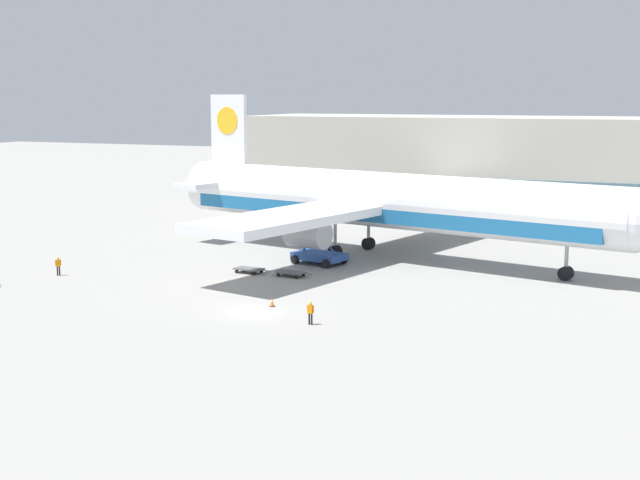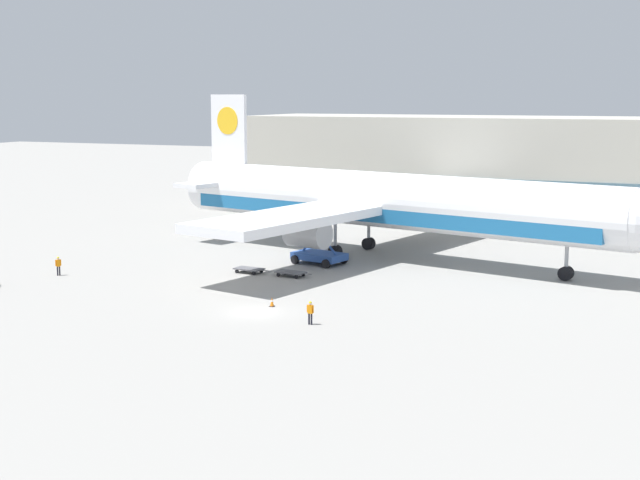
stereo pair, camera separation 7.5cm
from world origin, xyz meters
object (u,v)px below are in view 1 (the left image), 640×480
at_px(ground_crew_far, 310,311).
at_px(traffic_cone_near, 272,302).
at_px(airplane_main, 379,202).
at_px(ground_crew_near, 58,264).
at_px(scissor_lift_loader, 319,243).
at_px(baggage_dolly_lead, 249,269).
at_px(baggage_dolly_second, 291,273).

height_order(ground_crew_far, traffic_cone_near, ground_crew_far).
xyz_separation_m(airplane_main, ground_crew_near, (-24.67, -21.33, -4.76)).
relative_size(scissor_lift_loader, traffic_cone_near, 7.29).
relative_size(scissor_lift_loader, baggage_dolly_lead, 1.53).
bearing_deg(ground_crew_far, ground_crew_near, 167.00).
bearing_deg(scissor_lift_loader, baggage_dolly_second, -76.16).
bearing_deg(traffic_cone_near, ground_crew_far, -38.30).
distance_m(airplane_main, traffic_cone_near, 25.32).
distance_m(baggage_dolly_lead, traffic_cone_near, 14.01).
bearing_deg(airplane_main, ground_crew_far, -67.33).
height_order(baggage_dolly_lead, traffic_cone_near, traffic_cone_near).
distance_m(scissor_lift_loader, ground_crew_far, 24.31).
bearing_deg(baggage_dolly_second, ground_crew_far, -53.96).
height_order(airplane_main, traffic_cone_near, airplane_main).
relative_size(airplane_main, ground_crew_far, 31.92).
bearing_deg(ground_crew_near, ground_crew_far, 109.13).
xyz_separation_m(scissor_lift_loader, baggage_dolly_second, (0.05, -6.99, -1.76)).
xyz_separation_m(airplane_main, baggage_dolly_lead, (-8.52, -13.25, -5.45)).
relative_size(scissor_lift_loader, baggage_dolly_second, 1.53).
relative_size(baggage_dolly_second, ground_crew_far, 2.10).
xyz_separation_m(airplane_main, traffic_cone_near, (-0.48, -24.72, -5.45)).
height_order(airplane_main, ground_crew_far, airplane_main).
bearing_deg(ground_crew_near, scissor_lift_loader, 159.85).
xyz_separation_m(baggage_dolly_lead, ground_crew_far, (13.22, -15.55, 0.67)).
distance_m(scissor_lift_loader, traffic_cone_near, 18.97).
distance_m(baggage_dolly_lead, ground_crew_near, 18.07).
relative_size(baggage_dolly_lead, ground_crew_near, 2.07).
bearing_deg(scissor_lift_loader, airplane_main, 69.38).
bearing_deg(airplane_main, baggage_dolly_lead, -109.34).
distance_m(airplane_main, ground_crew_near, 32.96).
distance_m(ground_crew_near, ground_crew_far, 30.30).
bearing_deg(airplane_main, baggage_dolly_second, -93.99).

